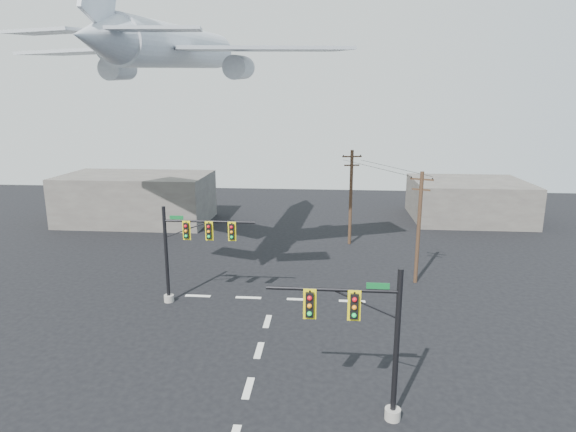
# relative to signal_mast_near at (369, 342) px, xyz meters

# --- Properties ---
(ground) EXTENTS (120.00, 120.00, 0.00)m
(ground) POSITION_rel_signal_mast_near_xyz_m (-6.04, 1.97, -4.03)
(ground) COLOR black
(ground) RESTS_ON ground
(lane_markings) EXTENTS (14.00, 21.20, 0.01)m
(lane_markings) POSITION_rel_signal_mast_near_xyz_m (-6.04, 7.31, -4.02)
(lane_markings) COLOR silver
(lane_markings) RESTS_ON ground
(signal_mast_near) EXTENTS (6.41, 0.84, 7.60)m
(signal_mast_near) POSITION_rel_signal_mast_near_xyz_m (0.00, 0.00, 0.00)
(signal_mast_near) COLOR gray
(signal_mast_near) RESTS_ON ground
(signal_mast_far) EXTENTS (7.09, 0.82, 7.42)m
(signal_mast_far) POSITION_rel_signal_mast_near_xyz_m (-12.24, 12.65, 0.16)
(signal_mast_far) COLOR gray
(signal_mast_far) RESTS_ON ground
(utility_pole_a) EXTENTS (1.78, 0.84, 9.39)m
(utility_pole_a) POSITION_rel_signal_mast_near_xyz_m (5.44, 18.42, 0.88)
(utility_pole_a) COLOR #41291C
(utility_pole_a) RESTS_ON ground
(utility_pole_b) EXTENTS (2.01, 0.53, 10.01)m
(utility_pole_b) POSITION_rel_signal_mast_near_xyz_m (0.34, 29.37, 1.21)
(utility_pole_b) COLOR #41291C
(utility_pole_b) RESTS_ON ground
(power_lines) EXTENTS (6.86, 10.96, 0.03)m
(power_lines) POSITION_rel_signal_mast_near_xyz_m (2.89, 23.89, 4.97)
(power_lines) COLOR black
(airliner) EXTENTS (28.43, 29.91, 7.97)m
(airliner) POSITION_rel_signal_mast_near_xyz_m (-14.28, 19.30, 14.99)
(airliner) COLOR silver
(building_left) EXTENTS (18.00, 10.00, 6.00)m
(building_left) POSITION_rel_signal_mast_near_xyz_m (-26.04, 36.97, -1.03)
(building_left) COLOR #645F58
(building_left) RESTS_ON ground
(building_right) EXTENTS (14.00, 12.00, 5.00)m
(building_right) POSITION_rel_signal_mast_near_xyz_m (15.96, 41.97, -1.53)
(building_right) COLOR #645F58
(building_right) RESTS_ON ground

